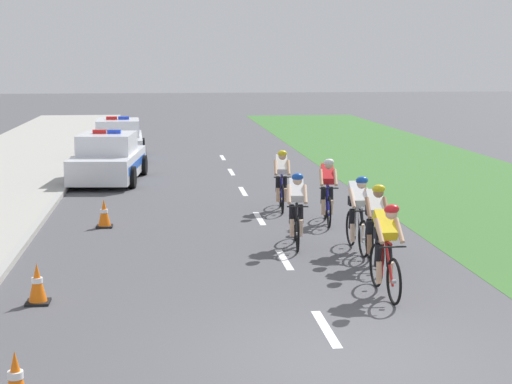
# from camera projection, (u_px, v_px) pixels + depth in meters

# --- Properties ---
(ground_plane) EXTENTS (160.00, 160.00, 0.00)m
(ground_plane) POSITION_uv_depth(u_px,v_px,m) (345.00, 361.00, 10.21)
(ground_plane) COLOR #4C4C51
(kerb_edge) EXTENTS (0.16, 60.00, 0.13)m
(kerb_edge) POSITION_uv_depth(u_px,v_px,m) (65.00, 188.00, 23.37)
(kerb_edge) COLOR #9E9E99
(kerb_edge) RESTS_ON ground
(grass_verge) EXTENTS (7.00, 60.00, 0.01)m
(grass_verge) POSITION_uv_depth(u_px,v_px,m) (460.00, 183.00, 24.68)
(grass_verge) COLOR #3D7033
(grass_verge) RESTS_ON ground
(lane_markings_centre) EXTENTS (0.14, 25.60, 0.01)m
(lane_markings_centre) POSITION_uv_depth(u_px,v_px,m) (259.00, 218.00, 19.26)
(lane_markings_centre) COLOR white
(lane_markings_centre) RESTS_ON ground
(cyclist_lead) EXTENTS (0.42, 1.72, 1.56)m
(cyclist_lead) POSITION_uv_depth(u_px,v_px,m) (386.00, 247.00, 12.89)
(cyclist_lead) COLOR black
(cyclist_lead) RESTS_ON ground
(cyclist_second) EXTENTS (0.44, 1.72, 1.56)m
(cyclist_second) POSITION_uv_depth(u_px,v_px,m) (375.00, 222.00, 14.84)
(cyclist_second) COLOR black
(cyclist_second) RESTS_ON ground
(cyclist_third) EXTENTS (0.42, 1.72, 1.56)m
(cyclist_third) POSITION_uv_depth(u_px,v_px,m) (358.00, 212.00, 15.84)
(cyclist_third) COLOR black
(cyclist_third) RESTS_ON ground
(cyclist_fourth) EXTENTS (0.45, 1.72, 1.56)m
(cyclist_fourth) POSITION_uv_depth(u_px,v_px,m) (297.00, 208.00, 16.29)
(cyclist_fourth) COLOR black
(cyclist_fourth) RESTS_ON ground
(cyclist_fifth) EXTENTS (0.45, 1.72, 1.56)m
(cyclist_fifth) POSITION_uv_depth(u_px,v_px,m) (328.00, 190.00, 18.55)
(cyclist_fifth) COLOR black
(cyclist_fifth) RESTS_ON ground
(cyclist_sixth) EXTENTS (0.45, 1.72, 1.56)m
(cyclist_sixth) POSITION_uv_depth(u_px,v_px,m) (282.00, 179.00, 20.22)
(cyclist_sixth) COLOR black
(cyclist_sixth) RESTS_ON ground
(police_car_nearest) EXTENTS (2.32, 4.55, 1.59)m
(police_car_nearest) POSITION_uv_depth(u_px,v_px,m) (108.00, 159.00, 24.97)
(police_car_nearest) COLOR silver
(police_car_nearest) RESTS_ON ground
(police_car_second) EXTENTS (2.13, 4.46, 1.59)m
(police_car_second) POSITION_uv_depth(u_px,v_px,m) (118.00, 141.00, 30.61)
(police_car_second) COLOR silver
(police_car_second) RESTS_ON ground
(traffic_cone_near) EXTENTS (0.36, 0.36, 0.64)m
(traffic_cone_near) POSITION_uv_depth(u_px,v_px,m) (37.00, 284.00, 12.54)
(traffic_cone_near) COLOR black
(traffic_cone_near) RESTS_ON ground
(traffic_cone_mid) EXTENTS (0.36, 0.36, 0.64)m
(traffic_cone_mid) POSITION_uv_depth(u_px,v_px,m) (104.00, 214.00, 18.22)
(traffic_cone_mid) COLOR black
(traffic_cone_mid) RESTS_ON ground
(traffic_cone_far) EXTENTS (0.36, 0.36, 0.64)m
(traffic_cone_far) POSITION_uv_depth(u_px,v_px,m) (16.00, 380.00, 8.80)
(traffic_cone_far) COLOR black
(traffic_cone_far) RESTS_ON ground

